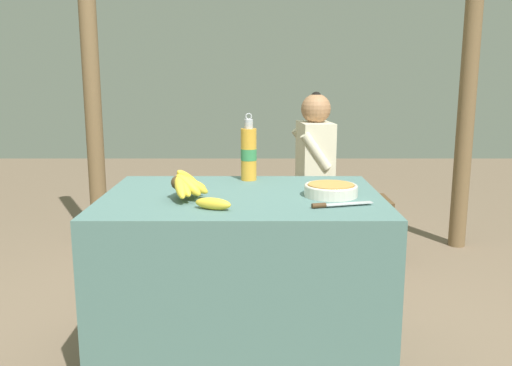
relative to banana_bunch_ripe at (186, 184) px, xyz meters
name	(u,v)px	position (x,y,z in m)	size (l,w,h in m)	color
ground_plane	(243,361)	(0.23, 0.09, -0.84)	(12.00, 12.00, 0.00)	#75604C
market_counter	(243,280)	(0.23, 0.09, -0.45)	(1.18, 0.85, 0.77)	#4C706B
banana_bunch_ripe	(186,184)	(0.00, 0.00, 0.00)	(0.16, 0.26, 0.14)	#4C381E
serving_bowl	(331,189)	(0.60, 0.06, -0.04)	(0.22, 0.22, 0.05)	silver
water_bottle	(249,153)	(0.25, 0.41, 0.07)	(0.08, 0.08, 0.32)	gold
loose_banana_front	(213,204)	(0.12, -0.17, -0.04)	(0.15, 0.09, 0.05)	gold
knife	(334,205)	(0.58, -0.13, -0.05)	(0.25, 0.09, 0.02)	#BCBCC1
wooden_bench	(282,210)	(0.46, 1.39, -0.46)	(1.45, 0.32, 0.45)	brown
seated_vendor	(308,167)	(0.63, 1.36, -0.16)	(0.42, 0.41, 1.16)	#564C60
banana_bunch_green	(226,190)	(0.08, 1.39, -0.32)	(0.15, 0.25, 0.12)	#4C381E
support_post_near	(92,89)	(-0.89, 1.78, 0.34)	(0.12, 0.12, 2.34)	brown
support_post_far	(468,89)	(1.81, 1.78, 0.34)	(0.12, 0.12, 2.34)	brown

